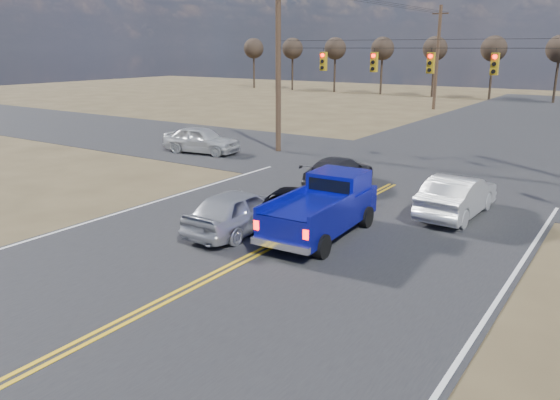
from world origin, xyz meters
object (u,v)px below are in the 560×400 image
Objects in this scene: pickup_truck at (323,208)px; cross_car_west at (201,140)px; dgrey_car_queue at (339,172)px; white_car_queue at (457,196)px; black_suv at (296,204)px; silver_suv at (239,210)px.

cross_car_west is (-13.24, 8.81, -0.17)m from pickup_truck.
cross_car_west is at bearing -15.92° from dgrey_car_queue.
white_car_queue is 5.98m from dgrey_car_queue.
black_suv is at bearing -133.02° from cross_car_west.
pickup_truck reaches higher than cross_car_west.
pickup_truck reaches higher than black_suv.
white_car_queue is at bearing -133.90° from silver_suv.
dgrey_car_queue is at bearing -85.39° from black_suv.
pickup_truck is 1.84m from black_suv.
white_car_queue is 1.01× the size of cross_car_west.
cross_car_west is at bearing -12.36° from white_car_queue.
cross_car_west is at bearing -44.10° from silver_suv.
silver_suv reaches higher than black_suv.
pickup_truck is 1.15× the size of cross_car_west.
dgrey_car_queue is (-2.75, 6.27, -0.29)m from pickup_truck.
white_car_queue is at bearing 162.33° from dgrey_car_queue.
pickup_truck is at bearing -132.34° from cross_car_west.
silver_suv is 2.33m from black_suv.
pickup_truck is 1.16× the size of dgrey_car_queue.
dgrey_car_queue is 0.99× the size of cross_car_west.
white_car_queue is at bearing -112.95° from cross_car_west.
black_suv is (0.96, 2.12, -0.13)m from silver_suv.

